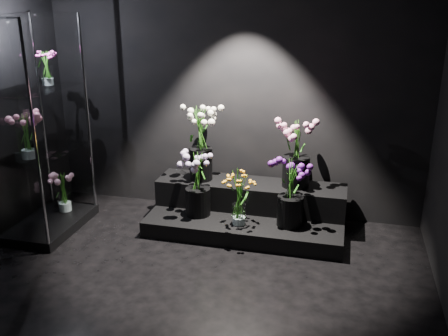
% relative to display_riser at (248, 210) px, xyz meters
% --- Properties ---
extents(floor, '(4.00, 4.00, 0.00)m').
position_rel_display_riser_xyz_m(floor, '(-0.26, -1.61, -0.18)').
color(floor, black).
rests_on(floor, ground).
extents(wall_back, '(4.00, 0.00, 4.00)m').
position_rel_display_riser_xyz_m(wall_back, '(-0.26, 0.39, 1.22)').
color(wall_back, black).
rests_on(wall_back, floor).
extents(display_riser, '(1.95, 0.87, 0.43)m').
position_rel_display_riser_xyz_m(display_riser, '(0.00, 0.00, 0.00)').
color(display_riser, black).
rests_on(display_riser, floor).
extents(display_case, '(0.58, 0.96, 2.11)m').
position_rel_display_riser_xyz_m(display_case, '(-1.95, -0.55, 0.88)').
color(display_case, black).
rests_on(display_case, floor).
extents(bouquet_orange_bells, '(0.29, 0.29, 0.56)m').
position_rel_display_riser_xyz_m(bouquet_orange_bells, '(-0.03, -0.32, 0.27)').
color(bouquet_orange_bells, white).
rests_on(bouquet_orange_bells, display_riser).
extents(bouquet_lilac, '(0.40, 0.40, 0.67)m').
position_rel_display_riser_xyz_m(bouquet_lilac, '(-0.48, -0.20, 0.35)').
color(bouquet_lilac, black).
rests_on(bouquet_lilac, display_riser).
extents(bouquet_purple, '(0.37, 0.37, 0.65)m').
position_rel_display_riser_xyz_m(bouquet_purple, '(0.45, -0.22, 0.34)').
color(bouquet_purple, black).
rests_on(bouquet_purple, display_riser).
extents(bouquet_cream_roses, '(0.44, 0.44, 0.76)m').
position_rel_display_riser_xyz_m(bouquet_cream_roses, '(-0.53, 0.10, 0.70)').
color(bouquet_cream_roses, black).
rests_on(bouquet_cream_roses, display_riser).
extents(bouquet_pink_roses, '(0.44, 0.44, 0.67)m').
position_rel_display_riser_xyz_m(bouquet_pink_roses, '(0.46, 0.14, 0.62)').
color(bouquet_pink_roses, black).
rests_on(bouquet_pink_roses, display_riser).
extents(bouquet_case_pink, '(0.36, 0.36, 0.43)m').
position_rel_display_riser_xyz_m(bouquet_case_pink, '(-1.95, -0.75, 0.87)').
color(bouquet_case_pink, white).
rests_on(bouquet_case_pink, display_case).
extents(bouquet_case_magenta, '(0.25, 0.25, 0.36)m').
position_rel_display_riser_xyz_m(bouquet_case_magenta, '(-1.92, -0.36, 1.45)').
color(bouquet_case_magenta, white).
rests_on(bouquet_case_magenta, display_case).
extents(bouquet_case_base_pink, '(0.33, 0.33, 0.42)m').
position_rel_display_riser_xyz_m(bouquet_case_base_pink, '(-1.92, -0.31, 0.15)').
color(bouquet_case_base_pink, white).
rests_on(bouquet_case_base_pink, display_case).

